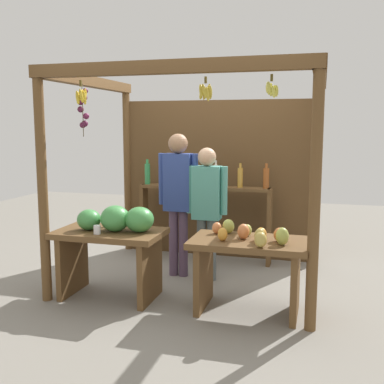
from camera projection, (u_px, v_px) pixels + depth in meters
ground_plane at (197, 279)px, 5.45m from camera, size 12.00×12.00×0.00m
market_stall at (206, 158)px, 5.69m from camera, size 2.76×2.21×2.36m
fruit_counter_left at (113, 238)px, 4.79m from camera, size 1.11×0.64×0.98m
fruit_counter_right at (249, 257)px, 4.42m from camera, size 1.11×0.64×0.87m
bottle_shelf_unit at (204, 202)px, 6.12m from camera, size 1.76×0.22×1.34m
vendor_man at (178, 191)px, 5.45m from camera, size 0.48×0.23×1.70m
vendor_woman at (207, 202)px, 5.31m from camera, size 0.48×0.21×1.54m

